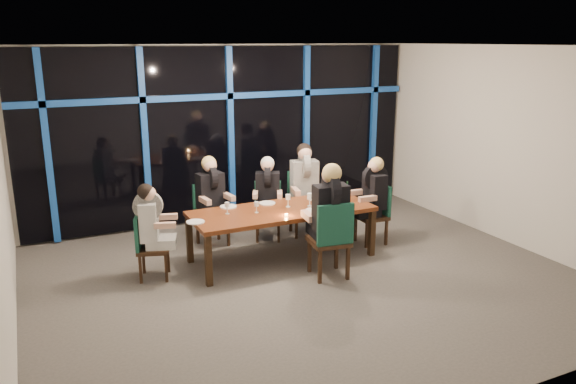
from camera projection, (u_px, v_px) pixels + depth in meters
name	position (u px, v px, depth m)	size (l,w,h in m)	color
room	(309.00, 127.00, 6.92)	(7.04, 7.00, 3.02)	#5C5751
window_wall	(230.00, 131.00, 9.60)	(6.86, 0.43, 2.94)	black
dining_table	(282.00, 214.00, 7.97)	(2.60, 1.00, 0.75)	brown
chair_far_left	(210.00, 211.00, 8.62)	(0.49, 0.49, 0.95)	#301C10
chair_far_mid	(268.00, 207.00, 8.89)	(0.55, 0.55, 0.90)	#301C10
chair_far_right	(303.00, 199.00, 9.11)	(0.56, 0.56, 1.02)	#301C10
chair_end_left	(147.00, 243.00, 7.36)	(0.52, 0.52, 0.88)	#301C10
chair_end_right	(376.00, 210.00, 8.67)	(0.45, 0.45, 0.93)	#301C10
chair_near_mid	(332.00, 236.00, 7.32)	(0.55, 0.55, 1.06)	#301C10
diner_far_left	(211.00, 188.00, 8.46)	(0.50, 0.62, 0.92)	black
diner_far_mid	(268.00, 186.00, 8.73)	(0.57, 0.62, 0.88)	black
diner_far_right	(305.00, 176.00, 8.93)	(0.56, 0.68, 0.99)	black
diner_end_left	(151.00, 217.00, 7.27)	(0.60, 0.53, 0.86)	black
diner_end_right	(373.00, 188.00, 8.54)	(0.59, 0.47, 0.90)	black
diner_near_mid	(330.00, 204.00, 7.29)	(0.56, 0.69, 1.03)	black
plate_far_left	(228.00, 207.00, 8.04)	(0.24, 0.24, 0.01)	white
plate_far_mid	(267.00, 203.00, 8.21)	(0.24, 0.24, 0.01)	white
plate_far_right	(315.00, 198.00, 8.45)	(0.24, 0.24, 0.01)	white
plate_end_left	(195.00, 222.00, 7.37)	(0.24, 0.24, 0.01)	white
plate_end_right	(340.00, 200.00, 8.37)	(0.24, 0.24, 0.01)	white
plate_near_mid	(314.00, 210.00, 7.87)	(0.24, 0.24, 0.01)	white
wine_bottle	(347.00, 194.00, 8.28)	(0.07, 0.07, 0.31)	black
water_pitcher	(336.00, 198.00, 8.18)	(0.11, 0.10, 0.18)	silver
tea_light	(286.00, 215.00, 7.64)	(0.05, 0.05, 0.03)	#F39A48
wine_glass_a	(257.00, 205.00, 7.76)	(0.06, 0.06, 0.16)	silver
wine_glass_b	(288.00, 198.00, 8.02)	(0.07, 0.07, 0.18)	silver
wine_glass_c	(310.00, 197.00, 8.05)	(0.07, 0.07, 0.19)	silver
wine_glass_d	(227.00, 205.00, 7.70)	(0.06, 0.06, 0.17)	silver
wine_glass_e	(325.00, 190.00, 8.43)	(0.07, 0.07, 0.18)	white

